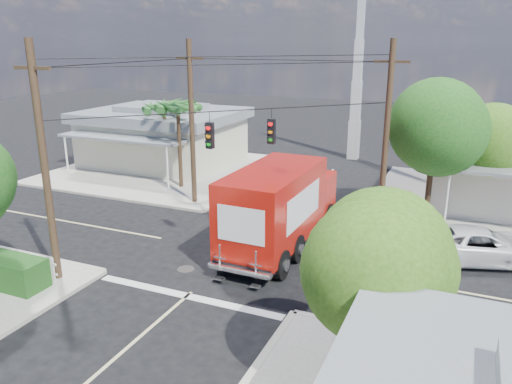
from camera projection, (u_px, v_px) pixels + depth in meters
The scene contains 15 objects.
ground at pixel (238, 252), 21.88m from camera, with size 120.00×120.00×0.00m, color black.
sidewalk_ne at pixel (503, 209), 27.27m from camera, with size 14.12×14.12×0.14m.
sidewalk_nw at pixel (166, 170), 35.56m from camera, with size 14.12×14.12×0.14m.
road_markings at pixel (223, 265), 20.59m from camera, with size 32.00×32.00×0.01m.
building_nw at pixel (163, 135), 36.75m from camera, with size 10.80×10.20×4.30m.
radio_tower at pixel (357, 86), 37.61m from camera, with size 0.80×0.80×17.00m.
tree_ne_front at pixel (435, 131), 23.68m from camera, with size 4.21×4.14×6.66m.
tree_ne_back at pixel (492, 139), 24.79m from camera, with size 3.77×3.66×5.82m.
tree_se at pixel (373, 257), 11.68m from camera, with size 3.67×3.54×5.62m.
palm_nw_front at pixel (178, 108), 29.86m from camera, with size 3.01×3.08×5.59m.
palm_nw_back at pixel (164, 109), 32.04m from camera, with size 3.01×3.08×5.19m.
utility_poles at pixel (220, 138), 22.54m from camera, with size 12.00×10.68×9.00m.
vending_boxes at pixel (410, 214), 24.65m from camera, with size 1.90×0.50×1.10m.
delivery_truck at pixel (280, 206), 21.96m from camera, with size 2.97×8.77×3.76m.
parked_car at pixel (481, 245), 20.74m from camera, with size 2.45×5.32×1.48m, color silver.
Camera 1 is at (8.76, -18.19, 8.89)m, focal length 35.00 mm.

